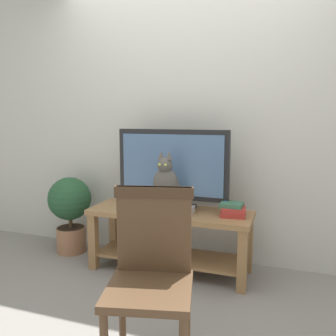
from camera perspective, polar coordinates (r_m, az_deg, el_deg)
ground_plane at (r=2.72m, az=-2.03°, el=-20.63°), size 12.00×12.00×0.00m
back_wall at (r=3.29m, az=4.03°, el=9.73°), size 7.00×0.12×2.80m
tv_stand at (r=3.07m, az=0.31°, el=-9.74°), size 1.37×0.47×0.53m
tv at (r=3.01m, az=0.72°, el=0.09°), size 0.96×0.20×0.68m
media_box at (r=2.92m, az=-0.19°, el=-6.73°), size 0.42×0.23×0.06m
cat at (r=2.86m, az=-0.26°, el=-2.96°), size 0.24×0.32×0.46m
wooden_chair at (r=1.90m, az=-2.67°, el=-15.55°), size 0.51×0.51×0.95m
book_stack at (r=2.89m, az=10.32°, el=-6.57°), size 0.21×0.21×0.11m
potted_plant at (r=3.58m, az=-15.41°, el=-6.16°), size 0.41×0.41×0.74m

